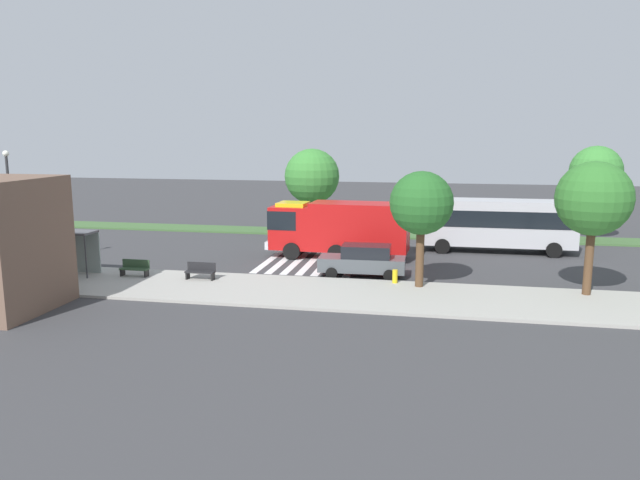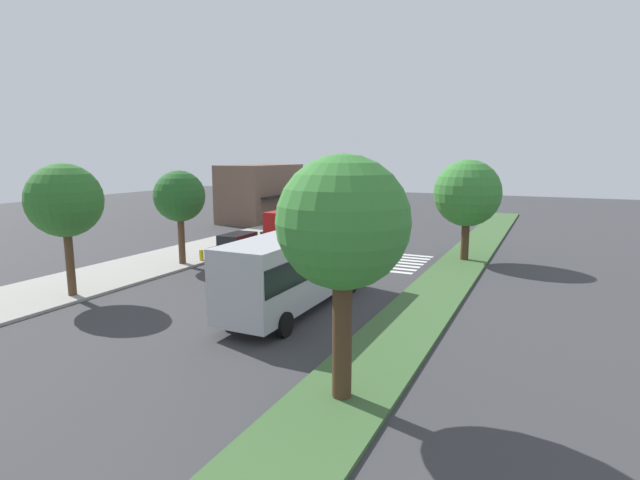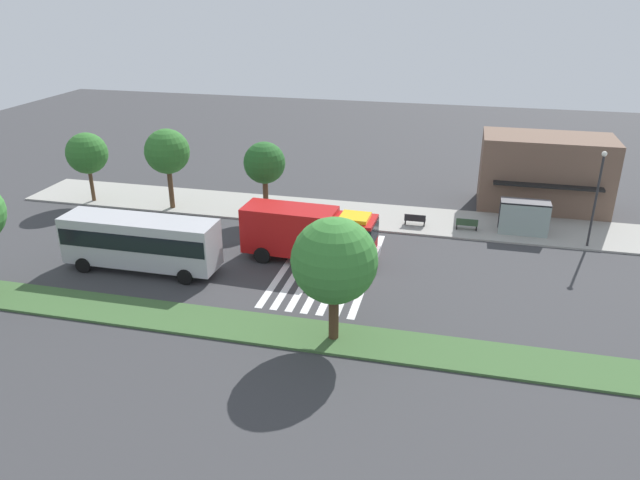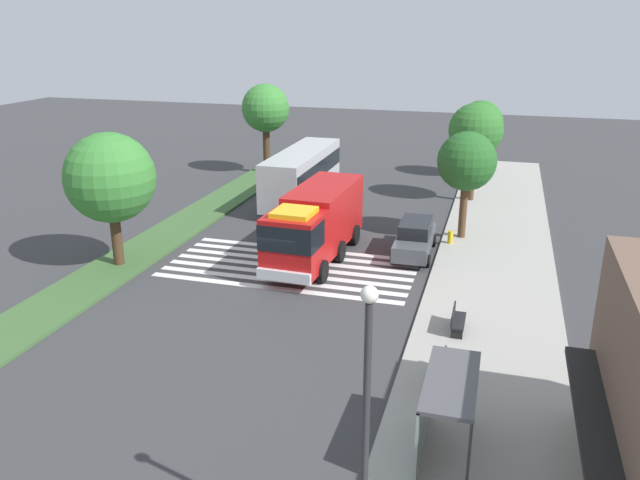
{
  "view_description": "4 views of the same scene",
  "coord_description": "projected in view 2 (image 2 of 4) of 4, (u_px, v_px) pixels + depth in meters",
  "views": [
    {
      "loc": [
        -9.3,
        38.15,
        7.92
      ],
      "look_at": [
        -2.07,
        1.19,
        1.18
      ],
      "focal_mm": 33.53,
      "sensor_mm": 36.0,
      "label": 1
    },
    {
      "loc": [
        -32.9,
        -13.48,
        6.99
      ],
      "look_at": [
        -2.91,
        0.74,
        1.3
      ],
      "focal_mm": 27.77,
      "sensor_mm": 36.0,
      "label": 2
    },
    {
      "loc": [
        6.07,
        -34.7,
        17.2
      ],
      "look_at": [
        -2.53,
        0.96,
        1.49
      ],
      "focal_mm": 33.86,
      "sensor_mm": 36.0,
      "label": 3
    },
    {
      "loc": [
        26.32,
        9.66,
        11.81
      ],
      "look_at": [
        -2.63,
        1.27,
        1.3
      ],
      "focal_mm": 35.82,
      "sensor_mm": 36.0,
      "label": 4
    }
  ],
  "objects": [
    {
      "name": "ground_plane",
      "position": [
        346.0,
        252.0,
        36.17
      ],
      "size": [
        120.0,
        120.0,
        0.0
      ],
      "primitive_type": "plane",
      "color": "#38383A"
    },
    {
      "name": "sidewalk",
      "position": [
        235.0,
        241.0,
        40.29
      ],
      "size": [
        60.0,
        5.86,
        0.14
      ],
      "primitive_type": "cube",
      "color": "#9E9B93",
      "rests_on": "ground_plane"
    },
    {
      "name": "median_strip",
      "position": [
        463.0,
        262.0,
        32.64
      ],
      "size": [
        60.0,
        3.0,
        0.14
      ],
      "primitive_type": "cube",
      "color": "#3D6033",
      "rests_on": "ground_plane"
    },
    {
      "name": "crosswalk",
      "position": [
        336.0,
        257.0,
        34.58
      ],
      "size": [
        5.85,
        12.32,
        0.01
      ],
      "color": "silver",
      "rests_on": "ground_plane"
    },
    {
      "name": "fire_truck",
      "position": [
        318.0,
        230.0,
        33.5
      ],
      "size": [
        9.12,
        3.16,
        3.59
      ],
      "rotation": [
        0.0,
        0.0,
        -0.04
      ],
      "color": "#B71414",
      "rests_on": "ground_plane"
    },
    {
      "name": "parked_car_west",
      "position": [
        239.0,
        246.0,
        33.59
      ],
      "size": [
        4.84,
        2.06,
        1.79
      ],
      "rotation": [
        0.0,
        0.0,
        0.02
      ],
      "color": "#474C51",
      "rests_on": "ground_plane"
    },
    {
      "name": "transit_bus",
      "position": [
        298.0,
        264.0,
        22.64
      ],
      "size": [
        10.09,
        2.86,
        3.53
      ],
      "rotation": [
        0.0,
        0.0,
        3.14
      ],
      "color": "#B2B2B7",
      "rests_on": "ground_plane"
    },
    {
      "name": "bus_stop_shelter",
      "position": [
        308.0,
        207.0,
        49.2
      ],
      "size": [
        3.5,
        1.4,
        2.46
      ],
      "color": "#4C4C51",
      "rests_on": "sidewalk"
    },
    {
      "name": "bench_near_shelter",
      "position": [
        290.0,
        225.0,
        45.84
      ],
      "size": [
        1.6,
        0.5,
        0.9
      ],
      "color": "#2D472D",
      "rests_on": "sidewalk"
    },
    {
      "name": "bench_west_of_shelter",
      "position": [
        268.0,
        231.0,
        42.42
      ],
      "size": [
        1.6,
        0.5,
        0.9
      ],
      "color": "black",
      "rests_on": "sidewalk"
    },
    {
      "name": "street_lamp",
      "position": [
        336.0,
        183.0,
        52.2
      ],
      "size": [
        0.36,
        0.36,
        6.81
      ],
      "color": "#2D2D30",
      "rests_on": "sidewalk"
    },
    {
      "name": "storefront_building",
      "position": [
        261.0,
        193.0,
        53.44
      ],
      "size": [
        10.13,
        5.87,
        6.0
      ],
      "color": "brown",
      "rests_on": "ground_plane"
    },
    {
      "name": "sidewalk_tree_west",
      "position": [
        65.0,
        201.0,
        23.82
      ],
      "size": [
        3.57,
        3.57,
        6.5
      ],
      "color": "#513823",
      "rests_on": "sidewalk"
    },
    {
      "name": "sidewalk_tree_center",
      "position": [
        180.0,
        197.0,
        31.1
      ],
      "size": [
        3.22,
        3.22,
        5.93
      ],
      "color": "#513823",
      "rests_on": "sidewalk"
    },
    {
      "name": "median_tree_far_west",
      "position": [
        343.0,
        225.0,
        13.44
      ],
      "size": [
        3.7,
        3.7,
        6.91
      ],
      "color": "#47301E",
      "rests_on": "median_strip"
    },
    {
      "name": "median_tree_west",
      "position": [
        467.0,
        194.0,
        32.28
      ],
      "size": [
        4.36,
        4.36,
        6.6
      ],
      "color": "#47301E",
      "rests_on": "median_strip"
    },
    {
      "name": "fire_hydrant",
      "position": [
        201.0,
        255.0,
        32.68
      ],
      "size": [
        0.28,
        0.28,
        0.7
      ],
      "primitive_type": "cylinder",
      "color": "gold",
      "rests_on": "sidewalk"
    }
  ]
}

